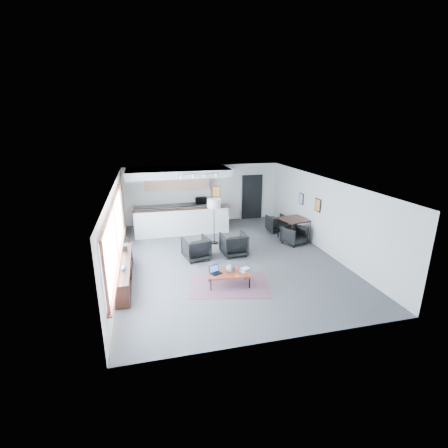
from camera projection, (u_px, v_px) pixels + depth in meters
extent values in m
cube|color=#4C4C4F|center=(228.00, 258.00, 11.05)|extent=(7.00, 9.00, 0.01)
cube|color=white|center=(228.00, 182.00, 10.27)|extent=(7.00, 9.00, 0.01)
cube|color=silver|center=(203.00, 194.00, 14.83)|extent=(7.00, 0.01, 2.60)
cube|color=silver|center=(284.00, 285.00, 6.48)|extent=(7.00, 0.01, 2.60)
cube|color=silver|center=(117.00, 229.00, 9.86)|extent=(0.01, 9.00, 2.60)
cube|color=silver|center=(324.00, 215.00, 11.46)|extent=(0.01, 9.00, 2.60)
cube|color=#8CBFFF|center=(115.00, 232.00, 8.97)|extent=(0.02, 5.80, 1.55)
cube|color=maroon|center=(119.00, 259.00, 9.22)|extent=(0.10, 5.95, 0.06)
cube|color=maroon|center=(113.00, 204.00, 8.74)|extent=(0.06, 5.95, 0.06)
cube|color=maroon|center=(105.00, 279.00, 6.29)|extent=(0.06, 0.06, 1.60)
cube|color=maroon|center=(116.00, 232.00, 8.98)|extent=(0.06, 0.06, 1.60)
cube|color=maroon|center=(122.00, 207.00, 11.67)|extent=(0.06, 0.06, 1.60)
cube|color=black|center=(124.00, 262.00, 9.18)|extent=(0.35, 3.00, 0.05)
cube|color=black|center=(126.00, 281.00, 9.35)|extent=(0.35, 3.00, 0.05)
cube|color=black|center=(122.00, 297.00, 7.93)|extent=(0.33, 0.04, 0.55)
cube|color=black|center=(125.00, 272.00, 9.27)|extent=(0.33, 0.04, 0.55)
cube|color=black|center=(127.00, 253.00, 10.61)|extent=(0.33, 0.04, 0.55)
cube|color=#3359A5|center=(123.00, 300.00, 8.11)|extent=(0.18, 0.04, 0.20)
cube|color=silver|center=(124.00, 296.00, 8.27)|extent=(0.18, 0.04, 0.22)
cube|color=maroon|center=(124.00, 292.00, 8.42)|extent=(0.18, 0.04, 0.24)
cube|color=black|center=(124.00, 290.00, 8.58)|extent=(0.18, 0.04, 0.20)
cube|color=#3359A5|center=(125.00, 286.00, 8.74)|extent=(0.18, 0.04, 0.22)
cube|color=silver|center=(125.00, 283.00, 8.89)|extent=(0.18, 0.04, 0.24)
cube|color=maroon|center=(125.00, 281.00, 9.06)|extent=(0.18, 0.04, 0.20)
cube|color=black|center=(125.00, 278.00, 9.21)|extent=(0.18, 0.04, 0.22)
cube|color=#3359A5|center=(126.00, 275.00, 9.37)|extent=(0.18, 0.03, 0.24)
cube|color=silver|center=(126.00, 273.00, 9.53)|extent=(0.18, 0.03, 0.20)
cube|color=maroon|center=(126.00, 270.00, 9.68)|extent=(0.18, 0.03, 0.22)
cube|color=black|center=(126.00, 268.00, 9.84)|extent=(0.18, 0.04, 0.24)
cube|color=black|center=(125.00, 249.00, 9.89)|extent=(0.14, 0.02, 0.18)
sphere|color=#264C99|center=(124.00, 268.00, 8.60)|extent=(0.14, 0.14, 0.14)
cube|color=white|center=(183.00, 222.00, 13.11)|extent=(3.80, 0.25, 1.10)
cube|color=black|center=(182.00, 209.00, 12.94)|extent=(3.85, 0.32, 0.04)
cube|color=white|center=(179.00, 215.00, 14.49)|extent=(3.80, 0.60, 0.90)
cube|color=#2D2D2D|center=(178.00, 205.00, 14.35)|extent=(3.82, 0.62, 0.04)
cube|color=tan|center=(177.00, 181.00, 14.18)|extent=(2.80, 0.35, 0.70)
cube|color=white|center=(178.00, 172.00, 13.38)|extent=(4.20, 1.80, 0.30)
cube|color=black|center=(216.00, 192.00, 13.08)|extent=(0.35, 0.03, 0.45)
cube|color=orange|center=(216.00, 192.00, 13.07)|extent=(0.30, 0.01, 0.40)
cube|color=black|center=(252.00, 197.00, 15.35)|extent=(1.00, 0.12, 2.10)
cube|color=white|center=(241.00, 197.00, 15.24)|extent=(0.06, 0.10, 2.10)
cube|color=white|center=(262.00, 196.00, 15.48)|extent=(0.06, 0.10, 2.10)
cube|color=white|center=(252.00, 174.00, 15.04)|extent=(1.10, 0.10, 0.06)
cube|color=silver|center=(198.00, 174.00, 12.18)|extent=(1.60, 0.04, 0.04)
cylinder|color=silver|center=(181.00, 177.00, 12.06)|extent=(0.07, 0.07, 0.09)
cylinder|color=silver|center=(193.00, 176.00, 12.16)|extent=(0.07, 0.07, 0.09)
cylinder|color=silver|center=(205.00, 176.00, 12.26)|extent=(0.07, 0.07, 0.09)
cylinder|color=silver|center=(216.00, 175.00, 12.37)|extent=(0.07, 0.07, 0.09)
cube|color=black|center=(318.00, 205.00, 11.74)|extent=(0.03, 0.38, 0.48)
cube|color=orange|center=(317.00, 205.00, 11.74)|extent=(0.00, 0.32, 0.42)
cube|color=black|center=(301.00, 199.00, 12.96)|extent=(0.03, 0.34, 0.44)
cube|color=#859FC5|center=(301.00, 199.00, 12.96)|extent=(0.00, 0.28, 0.38)
cube|color=#5E3848|center=(229.00, 285.00, 9.20)|extent=(2.51, 1.97, 0.01)
cube|color=maroon|center=(229.00, 274.00, 9.09)|extent=(1.22, 0.74, 0.04)
cube|color=black|center=(211.00, 285.00, 8.83)|extent=(0.03, 0.03, 0.34)
cube|color=black|center=(209.00, 277.00, 9.34)|extent=(0.03, 0.03, 0.34)
cube|color=black|center=(250.00, 283.00, 8.97)|extent=(0.03, 0.03, 0.34)
cube|color=black|center=(246.00, 274.00, 9.47)|extent=(0.03, 0.03, 0.34)
cube|color=black|center=(230.00, 279.00, 8.85)|extent=(1.11, 0.14, 0.03)
cube|color=black|center=(228.00, 270.00, 9.36)|extent=(1.11, 0.14, 0.03)
cube|color=black|center=(216.00, 273.00, 9.04)|extent=(0.36, 0.32, 0.02)
cube|color=black|center=(214.00, 269.00, 9.09)|extent=(0.30, 0.17, 0.20)
cube|color=blue|center=(214.00, 269.00, 9.08)|extent=(0.27, 0.15, 0.17)
sphere|color=gray|center=(230.00, 268.00, 9.09)|extent=(0.24, 0.24, 0.24)
cube|color=silver|center=(245.00, 270.00, 9.22)|extent=(0.35, 0.32, 0.03)
cube|color=#3359A5|center=(245.00, 269.00, 9.21)|extent=(0.32, 0.29, 0.03)
cube|color=silver|center=(245.00, 269.00, 9.18)|extent=(0.29, 0.27, 0.03)
cube|color=#E5590C|center=(237.00, 276.00, 8.91)|extent=(0.11, 0.11, 0.01)
imported|color=black|center=(196.00, 247.00, 10.86)|extent=(0.95, 0.91, 0.83)
imported|color=black|center=(234.00, 243.00, 11.20)|extent=(0.88, 0.83, 0.86)
cylinder|color=black|center=(214.00, 243.00, 12.41)|extent=(0.37, 0.37, 0.03)
cylinder|color=black|center=(214.00, 224.00, 12.19)|extent=(0.03, 0.03, 1.45)
cylinder|color=#F2E2C7|center=(214.00, 203.00, 11.95)|extent=(0.60, 0.60, 0.32)
cube|color=black|center=(295.00, 219.00, 12.60)|extent=(1.16, 1.16, 0.04)
cylinder|color=black|center=(292.00, 234.00, 12.17)|extent=(0.05, 0.05, 0.79)
cylinder|color=black|center=(278.00, 228.00, 12.93)|extent=(0.05, 0.05, 0.79)
cylinder|color=black|center=(310.00, 231.00, 12.52)|extent=(0.05, 0.05, 0.79)
cylinder|color=black|center=(296.00, 225.00, 13.28)|extent=(0.05, 0.05, 0.79)
imported|color=black|center=(294.00, 236.00, 12.22)|extent=(0.81, 0.79, 0.65)
imported|color=black|center=(277.00, 224.00, 13.69)|extent=(0.68, 0.65, 0.65)
imported|color=black|center=(201.00, 200.00, 14.53)|extent=(0.53, 0.34, 0.34)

